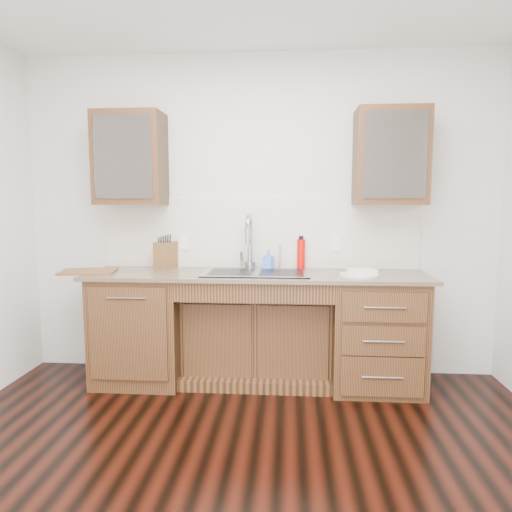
# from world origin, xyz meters

# --- Properties ---
(ground) EXTENTS (4.00, 3.50, 0.10)m
(ground) POSITION_xyz_m (0.00, 0.00, -0.05)
(ground) COLOR black
(wall_back) EXTENTS (4.00, 0.10, 2.70)m
(wall_back) POSITION_xyz_m (0.00, 1.80, 1.35)
(wall_back) COLOR silver
(wall_back) RESTS_ON ground
(base_cabinet_left) EXTENTS (0.70, 0.62, 0.88)m
(base_cabinet_left) POSITION_xyz_m (-0.95, 1.44, 0.44)
(base_cabinet_left) COLOR #593014
(base_cabinet_left) RESTS_ON ground
(base_cabinet_center) EXTENTS (1.20, 0.44, 0.70)m
(base_cabinet_center) POSITION_xyz_m (0.00, 1.53, 0.35)
(base_cabinet_center) COLOR #593014
(base_cabinet_center) RESTS_ON ground
(base_cabinet_right) EXTENTS (0.70, 0.62, 0.88)m
(base_cabinet_right) POSITION_xyz_m (0.95, 1.44, 0.44)
(base_cabinet_right) COLOR #593014
(base_cabinet_right) RESTS_ON ground
(countertop) EXTENTS (2.70, 0.65, 0.03)m
(countertop) POSITION_xyz_m (0.00, 1.43, 0.90)
(countertop) COLOR #84705B
(countertop) RESTS_ON base_cabinet_left
(backsplash) EXTENTS (2.70, 0.02, 0.59)m
(backsplash) POSITION_xyz_m (0.00, 1.74, 1.21)
(backsplash) COLOR beige
(backsplash) RESTS_ON wall_back
(sink) EXTENTS (0.84, 0.46, 0.19)m
(sink) POSITION_xyz_m (0.00, 1.41, 0.83)
(sink) COLOR #9E9EA5
(sink) RESTS_ON countertop
(faucet) EXTENTS (0.04, 0.04, 0.40)m
(faucet) POSITION_xyz_m (-0.07, 1.64, 1.11)
(faucet) COLOR #999993
(faucet) RESTS_ON countertop
(filter_tap) EXTENTS (0.02, 0.02, 0.24)m
(filter_tap) POSITION_xyz_m (0.18, 1.65, 1.03)
(filter_tap) COLOR #999993
(filter_tap) RESTS_ON countertop
(upper_cabinet_left) EXTENTS (0.55, 0.34, 0.75)m
(upper_cabinet_left) POSITION_xyz_m (-1.05, 1.58, 1.83)
(upper_cabinet_left) COLOR #593014
(upper_cabinet_left) RESTS_ON wall_back
(upper_cabinet_right) EXTENTS (0.55, 0.34, 0.75)m
(upper_cabinet_right) POSITION_xyz_m (1.05, 1.58, 1.83)
(upper_cabinet_right) COLOR #593014
(upper_cabinet_right) RESTS_ON wall_back
(outlet_left) EXTENTS (0.08, 0.01, 0.12)m
(outlet_left) POSITION_xyz_m (-0.65, 1.73, 1.12)
(outlet_left) COLOR white
(outlet_left) RESTS_ON backsplash
(outlet_right) EXTENTS (0.08, 0.01, 0.12)m
(outlet_right) POSITION_xyz_m (0.65, 1.73, 1.12)
(outlet_right) COLOR white
(outlet_right) RESTS_ON backsplash
(soap_bottle) EXTENTS (0.09, 0.09, 0.16)m
(soap_bottle) POSITION_xyz_m (0.09, 1.64, 0.99)
(soap_bottle) COLOR #4981F5
(soap_bottle) RESTS_ON countertop
(water_bottle) EXTENTS (0.09, 0.09, 0.25)m
(water_bottle) POSITION_xyz_m (0.36, 1.69, 1.03)
(water_bottle) COLOR #CE0801
(water_bottle) RESTS_ON countertop
(plate) EXTENTS (0.36, 0.36, 0.02)m
(plate) POSITION_xyz_m (0.80, 1.33, 0.92)
(plate) COLOR silver
(plate) RESTS_ON countertop
(dish_towel) EXTENTS (0.22, 0.19, 0.03)m
(dish_towel) POSITION_xyz_m (0.83, 1.39, 0.94)
(dish_towel) COLOR silver
(dish_towel) RESTS_ON plate
(knife_block) EXTENTS (0.18, 0.23, 0.22)m
(knife_block) POSITION_xyz_m (-0.79, 1.66, 1.02)
(knife_block) COLOR #9B6E3F
(knife_block) RESTS_ON countertop
(cutting_board) EXTENTS (0.47, 0.37, 0.02)m
(cutting_board) POSITION_xyz_m (-1.35, 1.35, 0.92)
(cutting_board) COLOR olive
(cutting_board) RESTS_ON countertop
(cup_left_a) EXTENTS (0.15, 0.15, 0.09)m
(cup_left_a) POSITION_xyz_m (-1.11, 1.58, 1.77)
(cup_left_a) COLOR white
(cup_left_a) RESTS_ON upper_cabinet_left
(cup_left_b) EXTENTS (0.10, 0.10, 0.09)m
(cup_left_b) POSITION_xyz_m (-0.99, 1.58, 1.77)
(cup_left_b) COLOR white
(cup_left_b) RESTS_ON upper_cabinet_left
(cup_right_a) EXTENTS (0.16, 0.16, 0.10)m
(cup_right_a) POSITION_xyz_m (0.99, 1.58, 1.77)
(cup_right_a) COLOR white
(cup_right_a) RESTS_ON upper_cabinet_right
(cup_right_b) EXTENTS (0.09, 0.09, 0.09)m
(cup_right_b) POSITION_xyz_m (1.20, 1.58, 1.77)
(cup_right_b) COLOR white
(cup_right_b) RESTS_ON upper_cabinet_right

